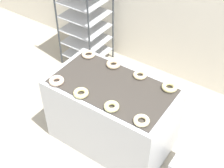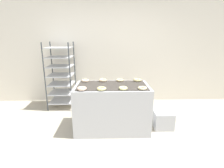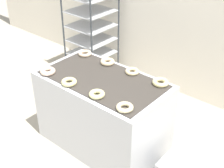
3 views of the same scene
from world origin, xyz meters
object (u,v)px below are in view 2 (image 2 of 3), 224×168
Objects in this scene: donut_far_left at (85,80)px; donut_far_right at (137,80)px; donut_near_left at (82,88)px; donut_near_right at (142,88)px; donut_far_midright at (120,80)px; donut_near_midright at (123,88)px; fryer_machine at (112,107)px; baking_rack_cart at (61,75)px; donut_near_midleft at (102,89)px; glaze_bin at (162,119)px; donut_far_midleft at (103,80)px.

donut_far_right reaches higher than donut_far_left.
donut_near_left is 0.98m from donut_near_right.
donut_near_right is 1.05× the size of donut_far_midright.
fryer_machine is at bearing 123.46° from donut_near_midright.
donut_near_midleft is (1.01, -1.35, 0.07)m from baking_rack_cart.
fryer_machine is 0.99m from glaze_bin.
donut_far_right is (0.01, 0.54, 0.00)m from donut_near_right.
donut_far_left is (-0.99, 0.53, -0.00)m from donut_near_right.
donut_far_right is at bearing 150.42° from glaze_bin.
donut_near_midleft is 0.64m from donut_far_left.
donut_far_midright is (-0.02, 0.54, -0.00)m from donut_near_midright.
donut_near_midright is (0.35, 0.01, 0.00)m from donut_near_midleft.
fryer_machine is at bearing -28.11° from donut_far_left.
donut_near_right and donut_far_midright have the same top height.
baking_rack_cart reaches higher than donut_near_left.
baking_rack_cart is at bearing 141.73° from donut_far_midleft.
donut_near_midright is at bearing -56.54° from fryer_machine.
donut_near_midright is at bearing 1.05° from donut_near_left.
donut_far_left is 0.98× the size of donut_far_midleft.
donut_far_left is at bearing 121.03° from donut_near_midleft.
donut_near_midleft is 0.65m from donut_far_midright.
baking_rack_cart is 10.73× the size of donut_near_midright.
donut_near_left reaches higher than donut_near_midright.
donut_near_midright is 0.94× the size of donut_far_midleft.
donut_far_midleft is (0.00, 0.55, 0.00)m from donut_near_midleft.
donut_near_right is (0.98, 0.02, -0.00)m from donut_near_left.
glaze_bin is at bearing -26.27° from baking_rack_cart.
glaze_bin is 1.36m from donut_near_midleft.
donut_near_midright reaches higher than donut_near_right.
donut_near_midleft is (0.32, -0.00, -0.00)m from donut_near_left.
donut_near_left is at bearing -120.13° from donut_far_midleft.
donut_near_right is 0.94× the size of donut_far_right.
donut_far_right is at bearing -25.33° from baking_rack_cart.
glaze_bin is (2.14, -1.06, -0.63)m from baking_rack_cart.
donut_near_midright is 0.55m from donut_far_midright.
donut_far_midright reaches higher than donut_far_left.
donut_near_left reaches higher than donut_near_right.
donut_far_midleft is at bearing -38.27° from baking_rack_cart.
donut_far_midleft is (-0.17, 0.28, 0.44)m from fryer_machine.
donut_far_midleft reaches higher than glaze_bin.
donut_near_left is (-0.49, -0.28, 0.44)m from fryer_machine.
donut_far_midleft reaches higher than donut_near_right.
donut_far_midright is at bearing 179.89° from donut_far_right.
donut_near_midright is at bearing 2.34° from donut_near_midleft.
donut_far_midright reaches higher than glaze_bin.
donut_near_midleft is at bearing -0.37° from donut_near_left.
donut_far_right reaches higher than donut_near_midleft.
donut_far_midleft is at bearing 167.17° from glaze_bin.
baking_rack_cart is 10.12× the size of donut_far_midleft.
donut_near_midright is 1.02× the size of donut_far_midright.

